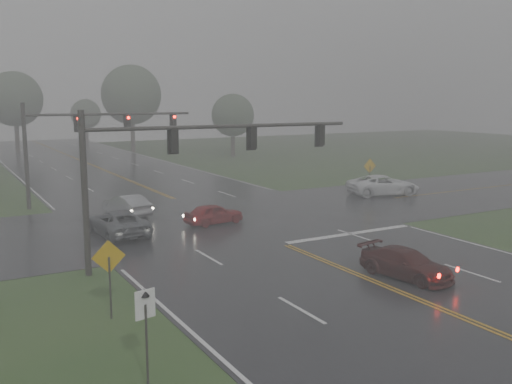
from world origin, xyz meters
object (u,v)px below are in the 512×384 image
sedan_silver (127,216)px  signal_gantry_near (179,155)px  pickup_white (383,195)px  signal_gantry_far (80,133)px  sedan_red (214,224)px  car_grey (118,235)px  sedan_maroon (405,278)px

sedan_silver → signal_gantry_near: size_ratio=0.31×
sedan_silver → pickup_white: pickup_white is taller
sedan_silver → signal_gantry_far: signal_gantry_far is taller
pickup_white → signal_gantry_far: bearing=84.2°
signal_gantry_near → sedan_red: bearing=53.6°
car_grey → pickup_white: 22.35m
car_grey → signal_gantry_near: size_ratio=0.37×
signal_gantry_far → pickup_white: bearing=-19.8°
sedan_red → sedan_maroon: bearing=-176.1°
sedan_red → car_grey: size_ratio=0.72×
sedan_maroon → pickup_white: (13.62, 16.59, 0.00)m
sedan_maroon → signal_gantry_near: 11.44m
signal_gantry_near → car_grey: bearing=99.5°
signal_gantry_near → signal_gantry_far: 17.28m
signal_gantry_near → sedan_silver: bearing=85.4°
sedan_maroon → sedan_red: bearing=90.7°
sedan_red → sedan_silver: size_ratio=0.88×
sedan_red → car_grey: bearing=82.7°
signal_gantry_far → sedan_silver: bearing=-75.0°
sedan_maroon → pickup_white: bearing=40.5°
sedan_red → pickup_white: pickup_white is taller
sedan_red → pickup_white: bearing=-86.6°
sedan_maroon → sedan_red: 13.87m
sedan_maroon → sedan_silver: bearing=99.0°
pickup_white → sedan_maroon: bearing=154.6°
sedan_red → sedan_silver: 6.41m
signal_gantry_far → car_grey: bearing=-92.7°
sedan_maroon → sedan_silver: sedan_silver is taller
car_grey → signal_gantry_far: bearing=-95.4°
sedan_silver → signal_gantry_near: bearing=73.8°
car_grey → sedan_maroon: bearing=119.4°
sedan_maroon → signal_gantry_far: bearing=98.1°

